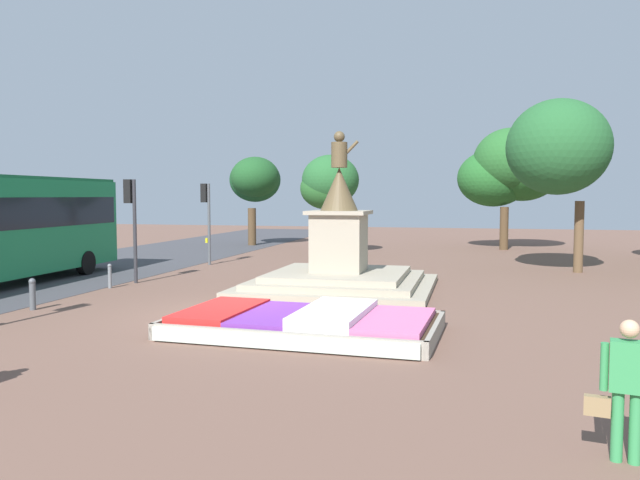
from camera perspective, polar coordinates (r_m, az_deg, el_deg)
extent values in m
plane|color=brown|center=(15.64, -7.72, -6.90)|extent=(88.58, 88.58, 0.00)
cube|color=#38281C|center=(13.62, -1.41, -7.84)|extent=(5.65, 3.24, 0.31)
cube|color=gray|center=(12.19, -3.67, -9.17)|extent=(5.71, 0.37, 0.35)
cube|color=gray|center=(15.06, 0.40, -6.61)|extent=(5.71, 0.37, 0.35)
cube|color=gray|center=(14.70, -11.95, -6.96)|extent=(0.25, 3.19, 0.35)
cube|color=gray|center=(13.05, 10.52, -8.35)|extent=(0.25, 3.19, 0.35)
cube|color=red|center=(14.30, -9.08, -6.38)|extent=(1.46, 2.85, 0.15)
cube|color=#72339E|center=(13.79, -4.06, -6.83)|extent=(1.46, 2.85, 0.10)
cube|color=white|center=(13.38, 1.31, -6.80)|extent=(1.46, 2.85, 0.27)
cube|color=#D86699|center=(13.11, 6.96, -7.35)|extent=(1.46, 2.85, 0.13)
cube|color=#B2BCAD|center=(12.15, -3.75, -9.24)|extent=(5.43, 0.46, 0.28)
cube|color=gray|center=(20.03, 1.75, -4.18)|extent=(5.90, 5.90, 0.18)
cube|color=gray|center=(20.00, 1.75, -3.66)|extent=(5.03, 5.03, 0.18)
cube|color=#9F9580|center=(19.98, 1.75, -3.13)|extent=(4.16, 4.16, 0.18)
cube|color=#9E937F|center=(19.88, 1.76, -0.27)|extent=(1.60, 1.60, 1.82)
cube|color=#9E937F|center=(19.83, 1.76, 2.53)|extent=(1.89, 1.89, 0.12)
cone|color=brown|center=(19.82, 1.77, 4.67)|extent=(1.20, 1.20, 1.36)
cylinder|color=brown|center=(19.86, 1.77, 7.79)|extent=(0.51, 0.51, 0.79)
sphere|color=brown|center=(19.91, 1.78, 9.42)|extent=(0.35, 0.35, 0.35)
cylinder|color=brown|center=(19.87, 2.71, 8.24)|extent=(0.60, 0.21, 0.60)
cylinder|color=#2D2D33|center=(21.99, -16.56, 0.75)|extent=(0.12, 0.12, 3.51)
cube|color=black|center=(22.04, -17.11, 4.28)|extent=(0.27, 0.30, 0.80)
cylinder|color=#4B0808|center=(22.10, -17.44, 4.96)|extent=(0.04, 0.14, 0.14)
cylinder|color=#543E08|center=(22.10, -17.43, 4.27)|extent=(0.04, 0.14, 0.14)
cylinder|color=green|center=(22.10, -17.41, 3.58)|extent=(0.04, 0.14, 0.14)
cylinder|color=#4C5156|center=(27.12, -10.11, 1.42)|extent=(0.12, 0.12, 3.48)
cube|color=black|center=(27.17, -10.54, 4.25)|extent=(0.25, 0.29, 0.80)
cylinder|color=#4B0808|center=(27.22, -10.81, 4.81)|extent=(0.04, 0.14, 0.14)
cylinder|color=yellow|center=(27.21, -10.80, 4.24)|extent=(0.04, 0.14, 0.14)
cylinder|color=#0D4211|center=(27.22, -10.80, 3.68)|extent=(0.04, 0.14, 0.14)
cube|color=gold|center=(27.20, -10.29, -0.04)|extent=(0.11, 0.16, 0.20)
cylinder|color=black|center=(26.28, -24.77, -1.80)|extent=(0.31, 0.91, 0.90)
cylinder|color=black|center=(25.00, -20.62, -1.97)|extent=(0.31, 0.91, 0.90)
cylinder|color=#338C4C|center=(7.98, 26.87, -15.12)|extent=(0.13, 0.13, 0.80)
cylinder|color=#338C4C|center=(7.97, 25.53, -15.09)|extent=(0.13, 0.13, 0.80)
cube|color=#338C4C|center=(7.78, 26.36, -10.32)|extent=(0.41, 0.29, 0.57)
cylinder|color=#338C4C|center=(7.78, 24.56, -10.48)|extent=(0.09, 0.09, 0.54)
sphere|color=tan|center=(7.69, 26.46, -7.30)|extent=(0.21, 0.21, 0.21)
cube|color=olive|center=(7.91, 24.01, -13.67)|extent=(0.30, 0.17, 0.22)
cylinder|color=#4C5156|center=(17.87, -24.80, -4.72)|extent=(0.16, 0.16, 0.70)
sphere|color=#4C5156|center=(17.82, -24.83, -3.46)|extent=(0.17, 0.17, 0.17)
cylinder|color=slate|center=(21.14, -18.66, -3.27)|extent=(0.12, 0.12, 0.69)
sphere|color=slate|center=(21.09, -18.69, -2.24)|extent=(0.13, 0.13, 0.13)
cylinder|color=#4C3823|center=(32.11, 1.65, 0.90)|extent=(0.38, 0.38, 2.39)
ellipsoid|color=#265B27|center=(31.74, 0.59, 4.75)|extent=(2.70, 2.33, 2.14)
ellipsoid|color=#245B2C|center=(31.80, 0.96, 5.51)|extent=(2.91, 2.88, 2.56)
cylinder|color=#4C3823|center=(35.74, 16.48, 1.03)|extent=(0.46, 0.46, 2.35)
ellipsoid|color=#255D28|center=(36.11, 17.04, 6.88)|extent=(4.06, 4.37, 3.68)
ellipsoid|color=#235E26|center=(36.43, 15.58, 5.47)|extent=(4.00, 4.02, 3.20)
ellipsoid|color=#245F26|center=(36.58, 18.05, 6.60)|extent=(4.50, 4.77, 4.08)
cylinder|color=#4C3823|center=(37.56, -6.24, 1.21)|extent=(0.48, 0.48, 2.23)
ellipsoid|color=#1C4B22|center=(37.36, -5.95, 5.73)|extent=(2.85, 3.09, 2.42)
ellipsoid|color=#194823|center=(37.95, -5.96, 5.50)|extent=(3.10, 2.86, 2.67)
cylinder|color=brown|center=(26.04, 22.58, 0.27)|extent=(0.35, 0.35, 2.77)
ellipsoid|color=#23592C|center=(25.35, 20.95, 7.95)|extent=(3.82, 3.92, 3.60)
ellipsoid|color=#245C28|center=(26.31, 20.67, 8.43)|extent=(3.43, 3.24, 2.79)
ellipsoid|color=#235927|center=(26.72, 20.91, 7.93)|extent=(3.56, 3.72, 2.82)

